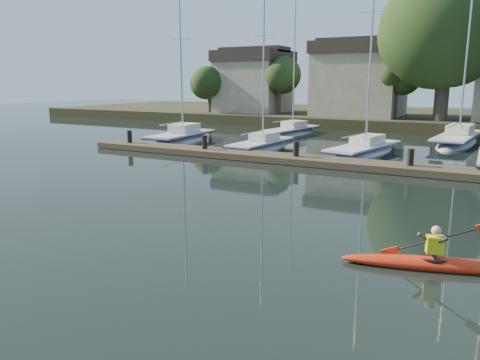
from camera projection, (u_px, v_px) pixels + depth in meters
The scene contains 9 objects.
ground at pixel (200, 251), 12.42m from camera, with size 160.00×160.00×0.00m, color black.
kayak at pixel (439, 262), 11.23m from camera, with size 4.64×1.97×1.49m.
dock at pixel (349, 164), 24.36m from camera, with size 34.00×2.00×1.80m.
sailboat_0 at pixel (182, 145), 34.86m from camera, with size 2.88×8.26×12.88m.
sailboat_1 at pixel (261, 152), 31.06m from camera, with size 2.22×7.73×12.53m.
sailboat_2 at pixel (363, 157), 28.85m from camera, with size 3.50×8.94×14.44m.
sailboat_5 at pixel (291, 136), 39.60m from camera, with size 3.04×8.50×13.77m.
sailboat_6 at pixel (457, 146), 33.89m from camera, with size 3.27×11.13×17.44m.
shore at pixel (444, 94), 45.48m from camera, with size 90.00×25.25×12.75m.
Camera 1 is at (6.61, -9.78, 4.43)m, focal length 35.00 mm.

